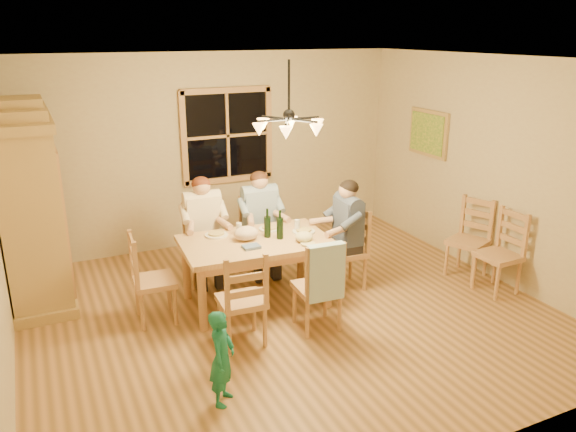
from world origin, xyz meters
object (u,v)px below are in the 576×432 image
chair_near_left (242,314)px  adult_plaid_man (260,210)px  chair_far_left (205,259)px  adult_slate_man (347,221)px  dining_table (256,249)px  chair_spare_front (497,268)px  chair_near_right (317,301)px  wine_bottle_a (267,223)px  child (222,358)px  chair_end_left (155,294)px  chair_far_right (261,250)px  chandelier (289,125)px  wine_bottle_b (280,224)px  adult_woman (203,217)px  chair_spare_back (467,253)px  chair_end_right (345,263)px  armoire (32,212)px

chair_near_left → adult_plaid_man: bearing=64.8°
chair_far_left → adult_slate_man: adult_slate_man is taller
dining_table → chair_far_left: 0.94m
adult_plaid_man → chair_spare_front: size_ratio=0.88×
chair_near_right → wine_bottle_a: (-0.20, 0.82, 0.62)m
adult_slate_man → child: (-2.06, -1.50, -0.42)m
chair_end_left → adult_slate_man: 2.32m
dining_table → chair_near_right: size_ratio=1.70×
chair_far_right → wine_bottle_a: wine_bottle_a is taller
chandelier → chair_near_left: size_ratio=0.78×
wine_bottle_b → adult_slate_man: bearing=0.2°
chair_end_left → child: chair_end_left is taller
chair_near_right → adult_slate_man: size_ratio=1.13×
dining_table → adult_woman: adult_woman is taller
chair_far_left → chair_spare_back: bearing=161.6°
wine_bottle_a → dining_table: bearing=-168.0°
chair_near_right → chair_far_right: bearing=93.4°
dining_table → chair_end_right: chair_end_right is taller
chandelier → chair_spare_front: bearing=-12.8°
wine_bottle_b → chair_far_left: bearing=125.9°
chair_end_left → wine_bottle_a: 1.43m
wine_bottle_a → child: 2.00m
child → chair_spare_front: chair_spare_front is taller
wine_bottle_a → adult_plaid_man: bearing=74.1°
chandelier → chair_near_right: 1.82m
chair_far_right → wine_bottle_a: size_ratio=3.00×
chair_far_right → adult_plaid_man: bearing=93.5°
dining_table → chair_spare_back: (2.68, -0.43, -0.35)m
chandelier → chair_spare_front: 3.08m
chair_far_right → child: 2.65m
chair_far_left → chair_spare_back: same height
chair_spare_front → wine_bottle_a: bearing=66.8°
adult_plaid_man → chair_far_right: bearing=-86.5°
chair_spare_front → adult_woman: bearing=58.3°
armoire → dining_table: armoire is taller
dining_table → adult_plaid_man: adult_plaid_man is taller
chair_far_right → chair_end_right: (0.76, -0.82, 0.00)m
chandelier → dining_table: size_ratio=0.46×
chandelier → armoire: chandelier is taller
child → wine_bottle_a: bearing=2.0°
chair_far_right → adult_slate_man: 1.24m
adult_plaid_man → wine_bottle_a: bearing=77.6°
wine_bottle_a → chair_spare_back: size_ratio=0.33×
chair_spare_back → dining_table: bearing=59.1°
chandelier → adult_woman: 1.80m
chandelier → armoire: size_ratio=0.33×
adult_woman → adult_slate_man: size_ratio=1.00×
chair_spare_back → adult_slate_man: bearing=55.1°
chair_far_right → wine_bottle_a: (-0.20, -0.71, 0.62)m
chair_far_left → chair_spare_front: size_ratio=1.00×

